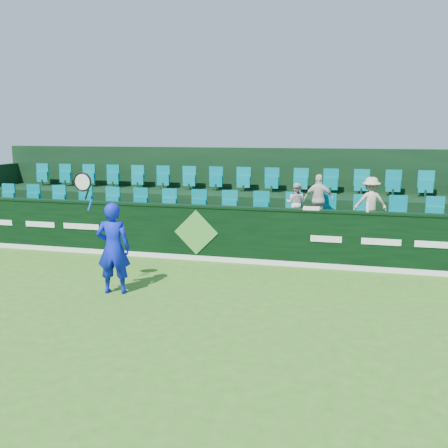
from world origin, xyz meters
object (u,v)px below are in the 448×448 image
(spectator_left, at_px, (296,203))
(spectator_right, at_px, (371,202))
(drinks_bottle, at_px, (368,207))
(tennis_player, at_px, (113,247))
(towel, at_px, (311,208))
(spectator_middle, at_px, (319,200))

(spectator_left, height_order, spectator_right, spectator_right)
(drinks_bottle, bearing_deg, tennis_player, -149.19)
(tennis_player, height_order, spectator_left, tennis_player)
(spectator_right, height_order, towel, spectator_right)
(tennis_player, height_order, towel, tennis_player)
(towel, bearing_deg, spectator_middle, 85.11)
(towel, xyz_separation_m, drinks_bottle, (1.24, 0.00, 0.09))
(spectator_middle, bearing_deg, spectator_left, -1.30)
(spectator_right, distance_m, drinks_bottle, 1.13)
(tennis_player, bearing_deg, spectator_left, 52.23)
(spectator_right, distance_m, towel, 1.75)
(spectator_right, xyz_separation_m, towel, (-1.34, -1.12, -0.03))
(spectator_left, bearing_deg, towel, 122.20)
(tennis_player, distance_m, towel, 4.59)
(spectator_middle, relative_size, spectator_right, 1.03)
(tennis_player, xyz_separation_m, towel, (3.56, 2.86, 0.47))
(tennis_player, xyz_separation_m, spectator_right, (4.90, 3.98, 0.50))
(towel, bearing_deg, spectator_right, 39.86)
(spectator_middle, xyz_separation_m, drinks_bottle, (1.14, -1.12, 0.03))
(spectator_left, distance_m, spectator_middle, 0.58)
(tennis_player, bearing_deg, spectator_middle, 47.44)
(spectator_right, height_order, drinks_bottle, spectator_right)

